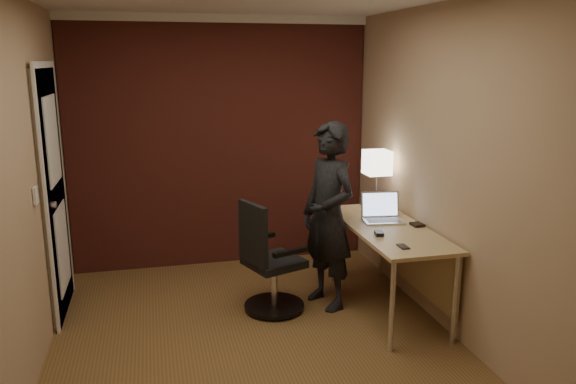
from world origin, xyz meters
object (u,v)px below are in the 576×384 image
object	(u,v)px
laptop	(381,213)
phone	(403,247)
person	(328,216)
desk	(395,240)
mouse	(379,233)
office_chair	(268,265)
wallet	(417,225)
desk_lamp	(377,163)

from	to	relation	value
laptop	phone	bearing A→B (deg)	-100.32
laptop	person	size ratio (longest dim) A/B	0.23
laptop	phone	world-z (taller)	laptop
desk	mouse	distance (m)	0.36
mouse	office_chair	world-z (taller)	office_chair
person	phone	bearing A→B (deg)	4.68
laptop	office_chair	xyz separation A→B (m)	(-1.00, -0.01, -0.38)
desk	wallet	xyz separation A→B (m)	(0.17, -0.05, 0.14)
mouse	phone	bearing A→B (deg)	-68.23
desk_lamp	phone	size ratio (longest dim) A/B	4.65
desk	mouse	bearing A→B (deg)	-137.88
phone	wallet	world-z (taller)	wallet
wallet	office_chair	size ratio (longest dim) A/B	0.12
desk	desk_lamp	bearing A→B (deg)	83.65
desk_lamp	person	bearing A→B (deg)	-145.78
wallet	person	size ratio (longest dim) A/B	0.07
desk	office_chair	xyz separation A→B (m)	(-1.05, 0.18, -0.19)
mouse	office_chair	bearing A→B (deg)	164.64
phone	wallet	size ratio (longest dim) A/B	1.05
laptop	phone	xyz separation A→B (m)	(-0.13, -0.71, -0.06)
office_chair	wallet	bearing A→B (deg)	-10.56
desk	person	bearing A→B (deg)	159.41
laptop	phone	distance (m)	0.73
person	office_chair	bearing A→B (deg)	-108.43
mouse	phone	xyz separation A→B (m)	(0.06, -0.31, -0.01)
laptop	desk_lamp	bearing A→B (deg)	74.12
phone	office_chair	bearing A→B (deg)	141.42
wallet	person	xyz separation A→B (m)	(-0.69, 0.25, 0.05)
desk	wallet	world-z (taller)	wallet
laptop	phone	size ratio (longest dim) A/B	3.14
phone	office_chair	distance (m)	1.16
mouse	person	xyz separation A→B (m)	(-0.28, 0.41, 0.05)
person	laptop	bearing A→B (deg)	68.31
office_chair	person	world-z (taller)	person
mouse	wallet	xyz separation A→B (m)	(0.41, 0.17, -0.01)
wallet	person	bearing A→B (deg)	160.27
phone	office_chair	size ratio (longest dim) A/B	0.12
phone	wallet	distance (m)	0.59
wallet	office_chair	distance (m)	1.28
desk	laptop	xyz separation A→B (m)	(-0.05, 0.19, 0.19)
office_chair	mouse	bearing A→B (deg)	-25.95
desk	desk_lamp	xyz separation A→B (m)	(0.07, 0.60, 0.55)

